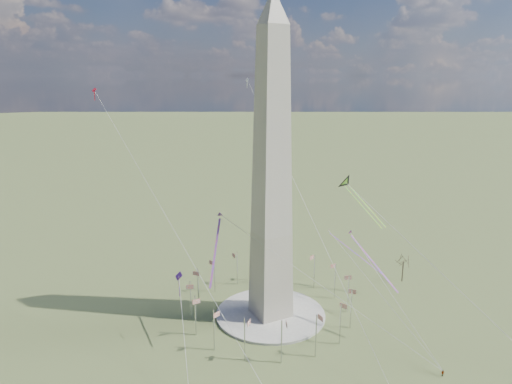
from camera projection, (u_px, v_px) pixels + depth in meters
name	position (u px, v px, depth m)	size (l,w,h in m)	color
ground	(270.00, 315.00, 150.89)	(2000.00, 2000.00, 0.00)	#576633
plaza	(270.00, 314.00, 150.79)	(36.00, 36.00, 0.80)	beige
washington_monument	(272.00, 173.00, 139.03)	(15.56, 15.56, 100.00)	beige
flagpole_ring	(271.00, 295.00, 149.09)	(54.40, 54.40, 13.00)	silver
tree_near	(404.00, 260.00, 173.56)	(6.90, 6.90, 12.08)	#4D3E2F
person_centre	(443.00, 373.00, 119.89)	(1.08, 0.45, 1.85)	gray
kite_delta_black	(348.00, 185.00, 160.31)	(8.75, 19.36, 15.77)	black
kite_diamond_purple	(179.00, 279.00, 131.67)	(1.48, 2.69, 8.33)	#451A76
kite_streamer_left	(366.00, 253.00, 140.23)	(4.06, 20.19, 13.90)	red
kite_streamer_mid	(217.00, 238.00, 137.97)	(12.78, 20.25, 15.63)	red
kite_streamer_right	(348.00, 246.00, 166.35)	(14.09, 18.08, 14.89)	red
kite_small_red	(94.00, 91.00, 149.88)	(1.43, 1.49, 4.21)	red
kite_small_white	(247.00, 81.00, 177.83)	(1.07, 1.74, 3.99)	white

